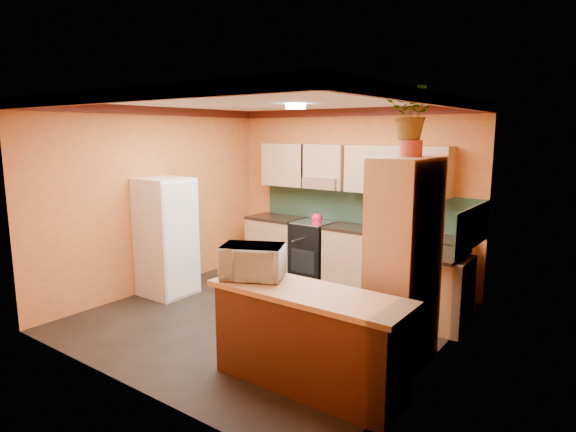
% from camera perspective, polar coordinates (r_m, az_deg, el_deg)
% --- Properties ---
extents(room_shell, '(4.24, 4.24, 2.72)m').
position_cam_1_polar(room_shell, '(6.07, -0.69, 7.58)').
color(room_shell, black).
rests_on(room_shell, ground).
extents(base_cabinets_back, '(3.65, 0.60, 0.88)m').
position_cam_1_polar(base_cabinets_back, '(7.53, 6.96, -4.76)').
color(base_cabinets_back, tan).
rests_on(base_cabinets_back, ground).
extents(countertop_back, '(3.65, 0.62, 0.04)m').
position_cam_1_polar(countertop_back, '(7.42, 7.03, -1.32)').
color(countertop_back, black).
rests_on(countertop_back, base_cabinets_back).
extents(stove, '(0.58, 0.58, 0.91)m').
position_cam_1_polar(stove, '(7.83, 2.96, -4.00)').
color(stove, black).
rests_on(stove, ground).
extents(kettle, '(0.20, 0.20, 0.18)m').
position_cam_1_polar(kettle, '(7.63, 3.42, -0.20)').
color(kettle, red).
rests_on(kettle, stove).
extents(sink, '(0.48, 0.40, 0.03)m').
position_cam_1_polar(sink, '(7.08, 12.53, -1.74)').
color(sink, silver).
rests_on(sink, countertop_back).
extents(base_cabinets_right, '(0.60, 0.80, 0.88)m').
position_cam_1_polar(base_cabinets_right, '(6.15, 16.94, -8.49)').
color(base_cabinets_right, tan).
rests_on(base_cabinets_right, ground).
extents(countertop_right, '(0.62, 0.80, 0.04)m').
position_cam_1_polar(countertop_right, '(6.02, 17.16, -4.32)').
color(countertop_right, black).
rests_on(countertop_right, base_cabinets_right).
extents(fridge, '(0.68, 0.66, 1.70)m').
position_cam_1_polar(fridge, '(7.14, -14.26, -2.41)').
color(fridge, white).
rests_on(fridge, ground).
extents(pantry, '(0.48, 0.90, 2.10)m').
position_cam_1_polar(pantry, '(4.96, 13.59, -5.38)').
color(pantry, tan).
rests_on(pantry, ground).
extents(fern_pot, '(0.22, 0.22, 0.16)m').
position_cam_1_polar(fern_pot, '(4.84, 14.36, 7.77)').
color(fern_pot, '#B03C2A').
rests_on(fern_pot, pantry).
extents(fern, '(0.47, 0.41, 0.50)m').
position_cam_1_polar(fern, '(4.84, 14.53, 11.70)').
color(fern, tan).
rests_on(fern, fern_pot).
extents(breakfast_bar, '(1.80, 0.55, 0.88)m').
position_cam_1_polar(breakfast_bar, '(4.56, 2.35, -14.65)').
color(breakfast_bar, '#512313').
rests_on(breakfast_bar, ground).
extents(bar_top, '(1.90, 0.65, 0.05)m').
position_cam_1_polar(bar_top, '(4.39, 2.39, -9.12)').
color(bar_top, tan).
rests_on(bar_top, breakfast_bar).
extents(microwave, '(0.71, 0.62, 0.33)m').
position_cam_1_polar(microwave, '(4.71, -4.22, -5.41)').
color(microwave, white).
rests_on(microwave, bar_top).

